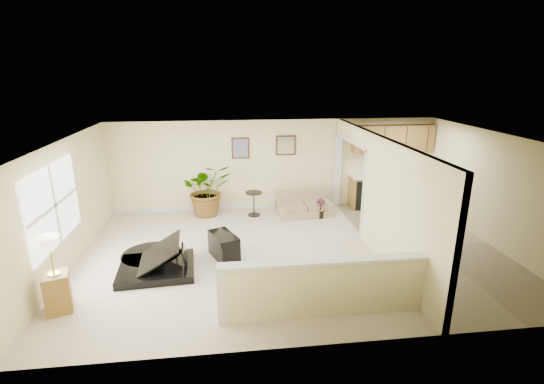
{
  "coord_description": "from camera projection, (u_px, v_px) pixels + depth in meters",
  "views": [
    {
      "loc": [
        -1.37,
        -7.63,
        3.78
      ],
      "look_at": [
        -0.4,
        0.4,
        1.27
      ],
      "focal_mm": 26.0,
      "sensor_mm": 36.0,
      "label": 1
    }
  ],
  "objects": [
    {
      "name": "floor",
      "position": [
        292.0,
        253.0,
        8.51
      ],
      "size": [
        9.0,
        9.0,
        0.0
      ],
      "primitive_type": "plane",
      "color": "beige",
      "rests_on": "ground"
    },
    {
      "name": "back_wall",
      "position": [
        275.0,
        165.0,
        10.99
      ],
      "size": [
        9.0,
        0.04,
        2.5
      ],
      "primitive_type": "cube",
      "color": "beige",
      "rests_on": "floor"
    },
    {
      "name": "front_wall",
      "position": [
        332.0,
        267.0,
        5.3
      ],
      "size": [
        9.0,
        0.04,
        2.5
      ],
      "primitive_type": "cube",
      "color": "beige",
      "rests_on": "floor"
    },
    {
      "name": "left_wall",
      "position": [
        65.0,
        207.0,
        7.62
      ],
      "size": [
        0.04,
        6.0,
        2.5
      ],
      "primitive_type": "cube",
      "color": "beige",
      "rests_on": "floor"
    },
    {
      "name": "right_wall",
      "position": [
        495.0,
        190.0,
        8.66
      ],
      "size": [
        0.04,
        6.0,
        2.5
      ],
      "primitive_type": "cube",
      "color": "beige",
      "rests_on": "floor"
    },
    {
      "name": "ceiling",
      "position": [
        294.0,
        138.0,
        7.77
      ],
      "size": [
        9.0,
        6.0,
        0.04
      ],
      "primitive_type": "cube",
      "color": "white",
      "rests_on": "back_wall"
    },
    {
      "name": "kitchen_vinyl",
      "position": [
        430.0,
        245.0,
        8.87
      ],
      "size": [
        2.7,
        6.0,
        0.01
      ],
      "primitive_type": "cube",
      "color": "gray",
      "rests_on": "floor"
    },
    {
      "name": "interior_partition",
      "position": [
        372.0,
        193.0,
        8.6
      ],
      "size": [
        0.18,
        5.99,
        2.5
      ],
      "color": "beige",
      "rests_on": "floor"
    },
    {
      "name": "pony_half_wall",
      "position": [
        322.0,
        287.0,
        6.19
      ],
      "size": [
        3.42,
        0.22,
        1.0
      ],
      "color": "beige",
      "rests_on": "floor"
    },
    {
      "name": "left_window",
      "position": [
        53.0,
        205.0,
        7.09
      ],
      "size": [
        0.05,
        2.15,
        1.45
      ],
      "primitive_type": "cube",
      "color": "white",
      "rests_on": "left_wall"
    },
    {
      "name": "wall_art_left",
      "position": [
        240.0,
        148.0,
        10.7
      ],
      "size": [
        0.48,
        0.04,
        0.58
      ],
      "color": "#3E2716",
      "rests_on": "back_wall"
    },
    {
      "name": "wall_mirror",
      "position": [
        286.0,
        145.0,
        10.83
      ],
      "size": [
        0.55,
        0.04,
        0.55
      ],
      "color": "#3E2716",
      "rests_on": "back_wall"
    },
    {
      "name": "kitchen_cabinets",
      "position": [
        387.0,
        177.0,
        11.21
      ],
      "size": [
        2.36,
        0.65,
        2.33
      ],
      "color": "olive",
      "rests_on": "floor"
    },
    {
      "name": "piano",
      "position": [
        154.0,
        243.0,
        7.67
      ],
      "size": [
        1.74,
        1.81,
        1.35
      ],
      "rotation": [
        0.0,
        0.0,
        0.08
      ],
      "color": "black",
      "rests_on": "floor"
    },
    {
      "name": "piano_bench",
      "position": [
        224.0,
        246.0,
        8.22
      ],
      "size": [
        0.68,
        0.89,
        0.53
      ],
      "primitive_type": "cube",
      "rotation": [
        0.0,
        0.0,
        0.4
      ],
      "color": "black",
      "rests_on": "floor"
    },
    {
      "name": "loveseat",
      "position": [
        304.0,
        203.0,
        10.7
      ],
      "size": [
        1.52,
        0.97,
        0.82
      ],
      "rotation": [
        0.0,
        0.0,
        0.11
      ],
      "color": "tan",
      "rests_on": "floor"
    },
    {
      "name": "accent_table",
      "position": [
        254.0,
        201.0,
        10.58
      ],
      "size": [
        0.46,
        0.46,
        0.66
      ],
      "color": "black",
      "rests_on": "floor"
    },
    {
      "name": "palm_plant",
      "position": [
        207.0,
        190.0,
        10.57
      ],
      "size": [
        1.52,
        1.4,
        1.43
      ],
      "color": "black",
      "rests_on": "floor"
    },
    {
      "name": "small_plant",
      "position": [
        320.0,
        210.0,
        10.5
      ],
      "size": [
        0.3,
        0.3,
        0.51
      ],
      "color": "black",
      "rests_on": "floor"
    },
    {
      "name": "lamp_stand",
      "position": [
        55.0,
        280.0,
        6.31
      ],
      "size": [
        0.49,
        0.49,
        1.32
      ],
      "color": "olive",
      "rests_on": "floor"
    }
  ]
}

